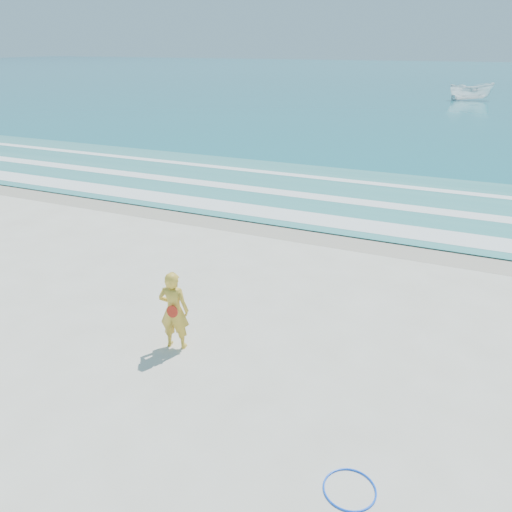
% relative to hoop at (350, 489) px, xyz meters
% --- Properties ---
extents(ground, '(400.00, 400.00, 0.00)m').
position_rel_hoop_xyz_m(ground, '(-4.11, 1.62, -0.01)').
color(ground, silver).
rests_on(ground, ground).
extents(wet_sand, '(400.00, 2.40, 0.00)m').
position_rel_hoop_xyz_m(wet_sand, '(-4.11, 10.62, -0.01)').
color(wet_sand, '#B2A893').
rests_on(wet_sand, ground).
extents(ocean, '(400.00, 190.00, 0.04)m').
position_rel_hoop_xyz_m(ocean, '(-4.11, 106.62, 0.01)').
color(ocean, '#19727F').
rests_on(ocean, ground).
extents(shallow, '(400.00, 10.00, 0.01)m').
position_rel_hoop_xyz_m(shallow, '(-4.11, 15.62, 0.03)').
color(shallow, '#59B7AD').
rests_on(shallow, ocean).
extents(foam_near, '(400.00, 1.40, 0.01)m').
position_rel_hoop_xyz_m(foam_near, '(-4.11, 11.92, 0.04)').
color(foam_near, white).
rests_on(foam_near, shallow).
extents(foam_mid, '(400.00, 0.90, 0.01)m').
position_rel_hoop_xyz_m(foam_mid, '(-4.11, 14.82, 0.04)').
color(foam_mid, white).
rests_on(foam_mid, shallow).
extents(foam_far, '(400.00, 0.60, 0.01)m').
position_rel_hoop_xyz_m(foam_far, '(-4.11, 18.12, 0.04)').
color(foam_far, white).
rests_on(foam_far, shallow).
extents(hoop, '(1.03, 1.03, 0.03)m').
position_rel_hoop_xyz_m(hoop, '(0.00, 0.00, 0.00)').
color(hoop, '#0E51FD').
rests_on(hoop, ground).
extents(boat, '(5.49, 3.67, 1.98)m').
position_rel_hoop_xyz_m(boat, '(-0.97, 60.90, 1.02)').
color(boat, white).
rests_on(boat, ocean).
extents(woman, '(0.75, 0.57, 1.85)m').
position_rel_hoop_xyz_m(woman, '(-4.57, 2.29, 0.91)').
color(woman, gold).
rests_on(woman, ground).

